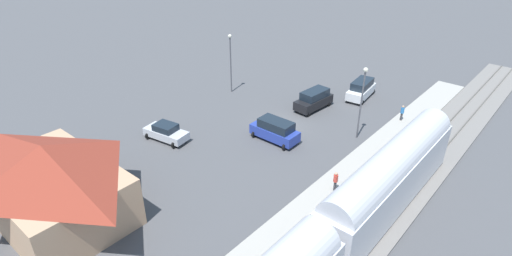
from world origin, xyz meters
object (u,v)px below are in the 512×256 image
Objects in this scene: suv_white at (361,89)px; sedan_silver at (166,132)px; pedestrian_waiting_far at (336,180)px; light_pole_lot_center at (230,56)px; suv_blue at (275,130)px; light_pole_near_platform at (362,95)px; pedestrian_on_platform at (402,112)px; suv_black at (314,99)px; station_building at (50,181)px.

sedan_silver is (9.75, 21.65, -0.27)m from suv_white.
pedestrian_waiting_far is 0.24× the size of light_pole_lot_center.
suv_blue is 1.04× the size of sedan_silver.
pedestrian_waiting_far is 0.23× the size of light_pole_near_platform.
light_pole_lot_center is at bearing -75.17° from sedan_silver.
pedestrian_on_platform reaches higher than sedan_silver.
light_pole_near_platform is 1.02× the size of light_pole_lot_center.
suv_white is (-2.67, -6.20, 0.00)m from suv_black.
station_building is 2.39× the size of suv_black.
sedan_silver is (16.10, 18.60, -0.40)m from pedestrian_on_platform.
light_pole_lot_center is (20.48, -9.53, 3.34)m from pedestrian_waiting_far.
station_building is 21.22m from pedestrian_waiting_far.
suv_black is at bearing 66.72° from suv_white.
suv_white is at bearing -96.00° from suv_blue.
pedestrian_on_platform is at bearing -130.88° from sedan_silver.
station_building is at bearing 74.57° from suv_blue.
light_pole_near_platform reaches higher than pedestrian_waiting_far.
light_pole_near_platform is at bearing -135.69° from suv_blue.
light_pole_near_platform reaches higher than station_building.
light_pole_near_platform is at bearing -114.15° from station_building.
suv_black is at bearing 19.26° from pedestrian_on_platform.
light_pole_lot_center reaches higher than pedestrian_waiting_far.
pedestrian_waiting_far is at bearing 107.77° from light_pole_near_platform.
pedestrian_on_platform is 20.60m from light_pole_lot_center.
suv_white is at bearing -64.25° from light_pole_near_platform.
suv_blue is 0.96× the size of suv_white.
light_pole_near_platform is (-4.34, 9.00, 3.53)m from suv_white.
station_building is 1.66× the size of light_pole_lot_center.
light_pole_lot_center reaches higher than suv_white.
station_building is at bearing 103.20° from sedan_silver.
light_pole_lot_center is (6.30, -25.20, 1.44)m from station_building.
suv_white is 10.60m from light_pole_near_platform.
pedestrian_on_platform is at bearing -86.36° from pedestrian_waiting_far.
station_building is at bearing 47.86° from pedestrian_waiting_far.
pedestrian_on_platform is 1.00× the size of pedestrian_waiting_far.
light_pole_near_platform reaches higher than suv_black.
station_building is 26.02m from light_pole_lot_center.
station_building is at bearing 104.04° from light_pole_lot_center.
suv_blue is 0.98× the size of suv_black.
pedestrian_waiting_far is 17.40m from sedan_silver.
station_building is at bearing 65.85° from light_pole_near_platform.
sedan_silver is 0.64× the size of light_pole_near_platform.
pedestrian_on_platform is 7.14m from light_pole_near_platform.
suv_white is (7.32, -18.30, -0.13)m from pedestrian_waiting_far.
suv_blue is at bearing 97.45° from suv_black.
pedestrian_waiting_far is at bearing 93.64° from pedestrian_on_platform.
pedestrian_waiting_far is (-0.97, 15.25, 0.00)m from pedestrian_on_platform.
light_pole_near_platform is (-7.01, 2.80, 3.53)m from suv_black.
suv_blue is at bearing 152.73° from light_pole_lot_center.
suv_white is 23.75m from sedan_silver.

